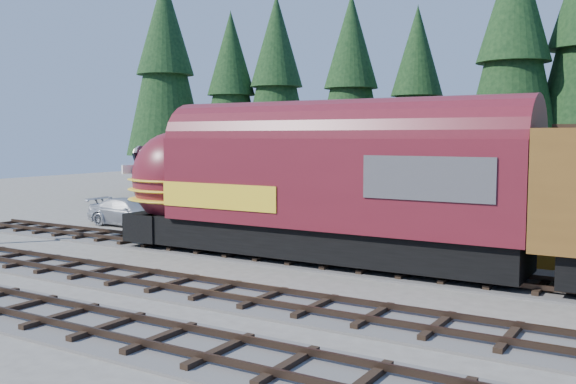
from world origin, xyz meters
The scene contains 7 objects.
ground centered at (0.00, 0.00, 0.00)m, with size 120.00×120.00×0.00m, color #6B665B.
track_spur centered at (-10.00, 18.00, 0.06)m, with size 32.00×3.20×0.33m.
depot centered at (0.00, 10.50, 2.96)m, with size 12.80×7.00×5.30m.
locomotive centered at (-4.87, 4.00, 2.80)m, with size 17.87×3.55×4.86m.
caboose centered at (-5.84, 18.00, 2.67)m, with size 10.41×3.02×5.41m.
pickup_truck_a centered at (-10.68, 9.57, 1.00)m, with size 3.32×7.19×2.00m, color black.
pickup_truck_b centered at (-17.87, 7.88, 0.77)m, with size 2.15×5.28×1.53m, color #B4B7BC.
Camera 1 is at (8.13, -17.80, 5.01)m, focal length 40.00 mm.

